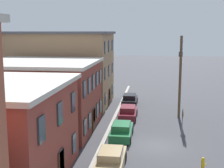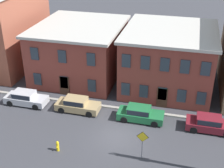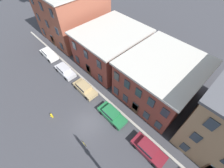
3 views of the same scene
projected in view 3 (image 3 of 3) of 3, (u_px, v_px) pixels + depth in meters
The scene contains 12 objects.
ground_plane at pixel (89, 123), 20.97m from camera, with size 200.00×200.00×0.00m, color #38383D.
kerb_strip at pixel (112, 104), 22.90m from camera, with size 56.00×0.36×0.16m, color #9E998E.
apartment_corner at pixel (73, 13), 31.40m from camera, with size 11.54×12.29×10.08m.
apartment_midblock at pixel (111, 47), 26.98m from camera, with size 9.98×11.34×6.36m.
apartment_far at pixel (160, 79), 21.84m from camera, with size 10.04×10.91×6.70m.
car_white at pixel (49, 54), 29.62m from camera, with size 4.40×1.92×1.43m.
car_silver at pixel (65, 70), 26.65m from camera, with size 4.40×1.92×1.43m.
car_tan at pixel (85, 88), 24.06m from camera, with size 4.40×1.92×1.43m.
car_green at pixel (112, 114), 21.06m from camera, with size 4.40×1.92×1.43m.
car_maroon at pixel (148, 149), 18.06m from camera, with size 4.40×1.92×1.43m.
caution_sign at pixel (85, 145), 17.38m from camera, with size 0.97×0.08×2.64m.
fire_hydrant at pixel (52, 116), 21.21m from camera, with size 0.24×0.34×0.96m.
Camera 3 is at (8.90, -3.97, 19.65)m, focal length 24.00 mm.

